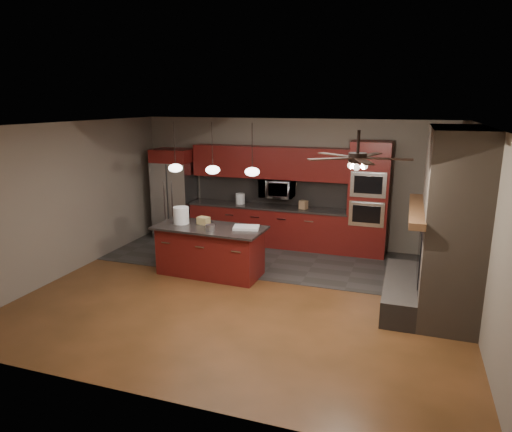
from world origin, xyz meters
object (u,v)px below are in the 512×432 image
at_px(white_bucket, 181,215).
at_px(counter_box, 303,205).
at_px(kitchen_island, 210,250).
at_px(counter_bucket, 240,199).
at_px(paint_can, 210,228).
at_px(oven_tower, 368,199).
at_px(microwave, 277,188).
at_px(refrigerator, 175,194).
at_px(paint_tray, 246,227).
at_px(cardboard_box, 204,220).

bearing_deg(white_bucket, counter_box, 46.42).
bearing_deg(kitchen_island, white_bucket, 177.94).
bearing_deg(white_bucket, counter_bucket, 78.29).
bearing_deg(counter_box, paint_can, -93.31).
relative_size(oven_tower, white_bucket, 7.55).
relative_size(oven_tower, counter_box, 13.13).
height_order(oven_tower, microwave, oven_tower).
height_order(microwave, counter_bucket, microwave).
bearing_deg(refrigerator, paint_tray, -37.86).
relative_size(refrigerator, kitchen_island, 1.01).
bearing_deg(counter_box, microwave, -165.15).
bearing_deg(paint_can, counter_box, 62.71).
bearing_deg(refrigerator, kitchen_island, -48.35).
bearing_deg(kitchen_island, counter_box, 60.42).
height_order(white_bucket, counter_box, white_bucket).
bearing_deg(paint_can, cardboard_box, 128.60).
xyz_separation_m(refrigerator, counter_box, (3.08, 0.03, -0.06)).
height_order(oven_tower, white_bucket, oven_tower).
distance_m(microwave, counter_box, 0.70).
distance_m(cardboard_box, counter_bucket, 1.95).
bearing_deg(oven_tower, cardboard_box, -145.58).
height_order(paint_can, cardboard_box, cardboard_box).
bearing_deg(kitchen_island, counter_bucket, 97.64).
relative_size(paint_can, paint_tray, 0.36).
xyz_separation_m(kitchen_island, white_bucket, (-0.60, 0.05, 0.61)).
bearing_deg(oven_tower, paint_tray, -134.55).
distance_m(white_bucket, cardboard_box, 0.43).
relative_size(microwave, cardboard_box, 3.43).
distance_m(microwave, paint_can, 2.47).
xyz_separation_m(kitchen_island, cardboard_box, (-0.19, 0.14, 0.52)).
distance_m(microwave, kitchen_island, 2.40).
relative_size(white_bucket, paint_tray, 0.69).
bearing_deg(cardboard_box, paint_tray, 9.93).
height_order(oven_tower, refrigerator, oven_tower).
xyz_separation_m(paint_can, paint_tray, (0.57, 0.33, -0.03)).
bearing_deg(refrigerator, oven_tower, 0.95).
height_order(oven_tower, kitchen_island, oven_tower).
distance_m(microwave, white_bucket, 2.46).
relative_size(paint_tray, cardboard_box, 2.14).
bearing_deg(counter_box, paint_tray, -83.40).
bearing_deg(white_bucket, paint_tray, 1.76).
height_order(paint_tray, counter_bucket, counter_bucket).
xyz_separation_m(paint_can, counter_bucket, (-0.30, 2.33, 0.04)).
xyz_separation_m(oven_tower, cardboard_box, (-2.83, -1.94, -0.20)).
xyz_separation_m(paint_tray, counter_box, (0.61, 1.95, 0.05)).
distance_m(refrigerator, kitchen_island, 2.75).
relative_size(cardboard_box, counter_bucket, 0.91).
height_order(paint_can, counter_box, counter_box).
height_order(refrigerator, cardboard_box, refrigerator).
xyz_separation_m(oven_tower, refrigerator, (-4.44, -0.07, -0.14)).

